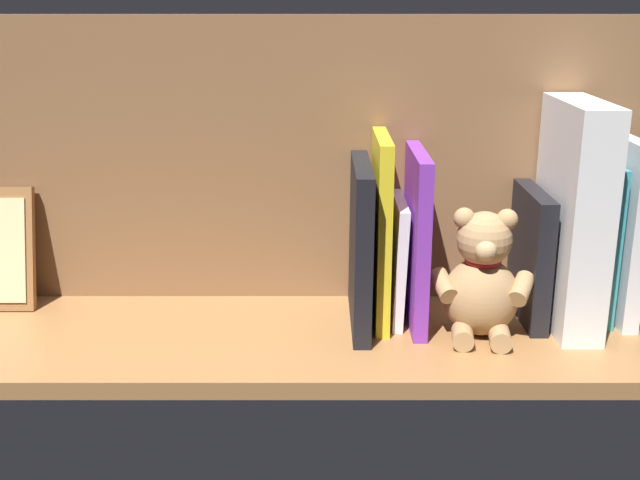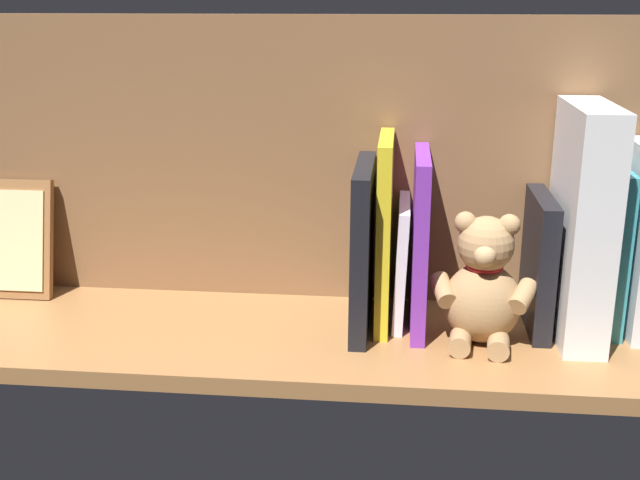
# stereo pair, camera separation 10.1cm
# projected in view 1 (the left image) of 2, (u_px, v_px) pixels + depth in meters

# --- Properties ---
(ground_plane) EXTENTS (1.15, 0.30, 0.02)m
(ground_plane) POSITION_uv_depth(u_px,v_px,m) (320.00, 337.00, 1.05)
(ground_plane) COLOR #9E6B3D
(shelf_back_panel) EXTENTS (1.15, 0.02, 0.40)m
(shelf_back_panel) POSITION_uv_depth(u_px,v_px,m) (320.00, 162.00, 1.11)
(shelf_back_panel) COLOR brown
(shelf_back_panel) RESTS_ON ground_plane
(book_3) EXTENTS (0.02, 0.13, 0.25)m
(book_3) POSITION_uv_depth(u_px,v_px,m) (622.00, 230.00, 1.06)
(book_3) COLOR silver
(book_3) RESTS_ON ground_plane
(book_4) EXTENTS (0.02, 0.12, 0.21)m
(book_4) POSITION_uv_depth(u_px,v_px,m) (597.00, 240.00, 1.07)
(book_4) COLOR teal
(book_4) RESTS_ON ground_plane
(dictionary_thick_white) EXTENTS (0.05, 0.18, 0.30)m
(dictionary_thick_white) POSITION_uv_depth(u_px,v_px,m) (573.00, 216.00, 1.03)
(dictionary_thick_white) COLOR white
(dictionary_thick_white) RESTS_ON ground_plane
(book_5) EXTENTS (0.02, 0.15, 0.18)m
(book_5) POSITION_uv_depth(u_px,v_px,m) (530.00, 255.00, 1.06)
(book_5) COLOR black
(book_5) RESTS_ON ground_plane
(teddy_bear) EXTENTS (0.14, 0.12, 0.17)m
(teddy_bear) POSITION_uv_depth(u_px,v_px,m) (482.00, 280.00, 1.01)
(teddy_bear) COLOR tan
(teddy_bear) RESTS_ON ground_plane
(book_6) EXTENTS (0.02, 0.16, 0.23)m
(book_6) POSITION_uv_depth(u_px,v_px,m) (416.00, 238.00, 1.04)
(book_6) COLOR purple
(book_6) RESTS_ON ground_plane
(book_7) EXTENTS (0.02, 0.13, 0.16)m
(book_7) POSITION_uv_depth(u_px,v_px,m) (397.00, 259.00, 1.07)
(book_7) COLOR silver
(book_7) RESTS_ON ground_plane
(book_8) EXTENTS (0.02, 0.15, 0.25)m
(book_8) POSITION_uv_depth(u_px,v_px,m) (381.00, 230.00, 1.05)
(book_8) COLOR yellow
(book_8) RESTS_ON ground_plane
(book_9) EXTENTS (0.02, 0.18, 0.22)m
(book_9) POSITION_uv_depth(u_px,v_px,m) (360.00, 245.00, 1.04)
(book_9) COLOR black
(book_9) RESTS_ON ground_plane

